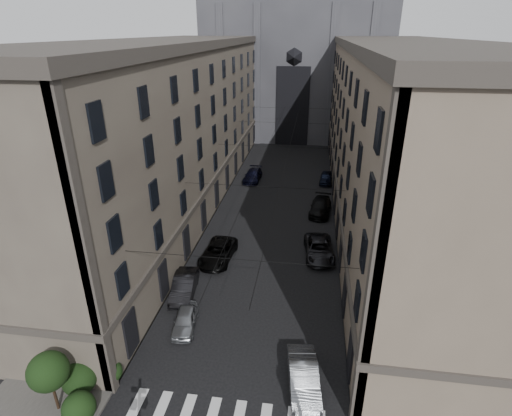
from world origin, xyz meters
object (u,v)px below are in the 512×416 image
at_px(car_left_midnear, 184,286).
at_px(car_right_midnear, 319,249).
at_px(car_left_near, 185,320).
at_px(car_right_midfar, 320,207).
at_px(car_left_midfar, 218,252).
at_px(car_right_far, 326,178).
at_px(car_left_far, 253,176).
at_px(car_right_near, 304,378).
at_px(gothic_tower, 298,41).

xyz_separation_m(car_left_midnear, car_right_midnear, (10.86, 7.71, -0.02)).
height_order(car_left_near, car_right_midfar, car_right_midfar).
relative_size(car_left_midfar, car_right_far, 1.31).
bearing_deg(car_left_midnear, car_left_far, 80.13).
height_order(car_left_midnear, car_right_midfar, car_left_midnear).
bearing_deg(car_left_midnear, car_left_midfar, 68.58).
height_order(car_right_near, car_right_midfar, car_right_near).
bearing_deg(car_left_far, car_right_far, 6.18).
bearing_deg(car_left_near, car_left_midfar, 81.64).
bearing_deg(car_left_midfar, car_left_near, -87.40).
relative_size(car_right_midnear, car_right_far, 1.31).
height_order(car_left_midnear, car_right_far, car_left_midnear).
height_order(gothic_tower, car_left_near, gothic_tower).
xyz_separation_m(car_left_near, car_right_far, (10.62, 31.86, 0.08)).
bearing_deg(car_right_midnear, car_left_far, 110.51).
xyz_separation_m(car_right_near, car_right_far, (1.96, 36.06, -0.07)).
relative_size(gothic_tower, car_left_midfar, 10.18).
relative_size(car_left_far, car_right_midfar, 0.95).
height_order(gothic_tower, car_left_midnear, gothic_tower).
distance_m(car_left_far, car_right_midnear, 21.83).
bearing_deg(car_left_midnear, car_right_midnear, 28.60).
height_order(car_left_near, car_right_far, car_right_far).
xyz_separation_m(car_left_midfar, car_left_far, (0.00, 21.74, -0.03)).
height_order(car_right_near, car_right_midnear, car_right_near).
bearing_deg(car_left_far, car_right_midfar, -43.12).
height_order(gothic_tower, car_right_midnear, gothic_tower).
xyz_separation_m(car_left_near, car_left_midfar, (0.22, 9.47, 0.13)).
xyz_separation_m(car_left_midnear, car_right_midfar, (11.02, 17.64, -0.01)).
xyz_separation_m(car_left_far, car_right_midfar, (9.54, -9.78, 0.04)).
xyz_separation_m(car_left_near, car_right_near, (8.65, -4.20, 0.15)).
xyz_separation_m(gothic_tower, car_left_midfar, (-4.20, -53.24, -17.01)).
relative_size(car_left_midnear, car_right_midnear, 0.86).
bearing_deg(gothic_tower, car_left_near, -94.03).
bearing_deg(car_left_far, car_left_midnear, -90.49).
bearing_deg(car_left_near, car_right_midfar, 58.50).
bearing_deg(car_left_midfar, car_right_near, -54.40).
relative_size(car_right_near, car_right_midfar, 0.89).
relative_size(car_left_midfar, car_right_near, 1.15).
bearing_deg(car_left_far, car_right_midnear, -61.97).
height_order(car_left_near, car_left_midnear, car_left_midnear).
bearing_deg(car_right_near, car_left_far, 95.86).
bearing_deg(car_right_far, car_left_far, -171.86).
bearing_deg(car_right_far, car_right_near, -88.55).
xyz_separation_m(car_right_near, car_right_midfar, (1.10, 25.63, -0.01)).
distance_m(car_left_midfar, car_left_far, 21.74).
xyz_separation_m(car_left_midfar, car_right_midnear, (9.37, 2.03, 0.00)).
distance_m(gothic_tower, car_right_far, 35.79).
distance_m(gothic_tower, car_left_midnear, 61.58).
xyz_separation_m(car_left_far, car_right_near, (8.44, -35.41, 0.05)).
bearing_deg(gothic_tower, car_left_far, -97.60).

